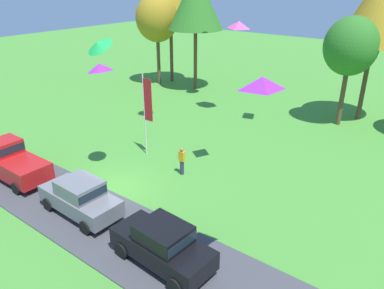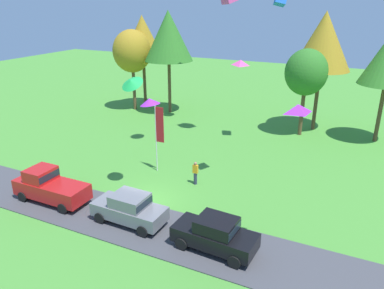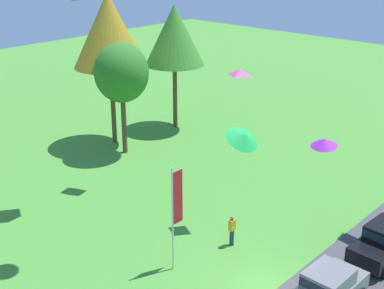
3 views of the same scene
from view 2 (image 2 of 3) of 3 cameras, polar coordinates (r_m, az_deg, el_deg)
ground_plane at (r=24.89m, az=-6.92°, el=-8.56°), size 120.00×120.00×0.00m
pavement_strip at (r=23.11m, az=-10.32°, el=-11.23°), size 36.00×4.40×0.06m
car_pickup_by_flagpole at (r=25.92m, az=-20.93°, el=-5.88°), size 5.00×2.05×2.14m
car_sedan_mid_row at (r=22.27m, az=-9.50°, el=-9.47°), size 4.44×2.04×1.84m
car_sedan_near_entrance at (r=19.87m, az=3.57°, el=-13.34°), size 4.50×2.16×1.84m
person_beside_suv at (r=26.47m, az=0.52°, el=-4.34°), size 0.36×0.24×1.71m
tree_far_right at (r=44.26m, az=-9.13°, el=13.84°), size 4.37×4.37×9.22m
tree_right_of_center at (r=45.18m, az=-7.54°, el=15.77°), size 5.06×5.06×10.68m
tree_far_left at (r=42.33m, az=-3.61°, el=16.18°), size 5.35×5.35×11.30m
tree_center_back at (r=36.42m, az=17.01°, el=10.44°), size 3.89×3.89×8.21m
tree_lone_near at (r=38.17m, az=19.40°, el=14.62°), size 5.39×5.39×11.38m
flag_banner at (r=27.60m, az=-5.13°, el=2.32°), size 0.71×0.08×5.36m
kite_delta_near_flag at (r=20.38m, az=-6.46°, el=6.53°), size 1.17×1.13×0.50m
kite_diamond_mid_center at (r=24.81m, az=7.42°, el=12.28°), size 1.10×1.22×0.39m
kite_delta_trailing_tail at (r=23.48m, az=-9.21°, el=9.38°), size 1.55×1.53×1.01m
kite_diamond_high_left at (r=16.94m, az=15.83°, el=5.28°), size 1.34×1.33×0.41m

